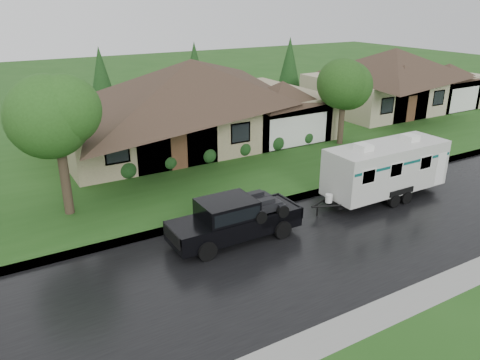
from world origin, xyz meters
The scene contains 11 objects.
ground centered at (0.00, 0.00, 0.00)m, with size 140.00×140.00×0.00m, color #224F18.
road centered at (0.00, -2.00, 0.01)m, with size 140.00×8.00×0.01m, color black.
curb centered at (0.00, 2.25, 0.07)m, with size 140.00×0.50×0.15m, color gray.
lawn centered at (0.00, 15.00, 0.07)m, with size 140.00×26.00×0.15m, color #224F18.
house_main centered at (2.29, 13.84, 3.59)m, with size 19.44×10.80×6.90m.
house_neighbor centered at (22.27, 14.34, 3.32)m, with size 15.12×9.72×6.45m.
tree_left_green centered at (-8.11, 6.05, 4.67)m, with size 3.94×3.94×6.51m.
tree_right_green centered at (10.36, 8.18, 4.01)m, with size 3.36×3.36×5.57m.
shrub_row centered at (2.00, 9.30, 0.65)m, with size 13.60×1.00×1.00m.
pickup_truck centered at (-2.69, 0.17, 1.00)m, with size 5.62×2.14×1.87m.
travel_trailer centered at (6.11, 0.17, 1.65)m, with size 6.93×2.44×3.11m.
Camera 1 is at (-11.29, -15.06, 9.52)m, focal length 35.00 mm.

